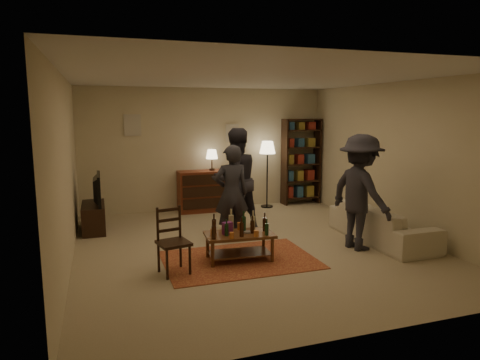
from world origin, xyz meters
name	(u,v)px	position (x,y,z in m)	size (l,w,h in m)	color
floor	(252,246)	(0.00, 0.00, 0.00)	(6.00, 6.00, 0.00)	#C6B793
room_shell	(177,129)	(-0.65, 2.98, 1.81)	(6.00, 6.00, 6.00)	beige
rug	(239,260)	(-0.40, -0.57, 0.01)	(2.20, 1.50, 0.01)	maroon
coffee_table	(239,236)	(-0.41, -0.57, 0.37)	(1.04, 0.62, 0.75)	brown
dining_chair	(172,238)	(-1.42, -0.74, 0.48)	(0.47, 0.47, 0.92)	black
tv_stand	(94,210)	(-2.44, 1.80, 0.38)	(0.40, 1.00, 1.06)	black
dresser	(202,190)	(-0.19, 2.71, 0.48)	(1.00, 0.50, 1.36)	brown
bookshelf	(301,161)	(2.25, 2.78, 1.03)	(0.90, 0.34, 2.02)	black
floor_lamp	(267,152)	(1.33, 2.65, 1.28)	(0.36, 0.36, 1.52)	black
sofa	(382,223)	(2.20, -0.40, 0.30)	(2.08, 0.81, 0.61)	beige
person_left	(231,193)	(-0.22, 0.41, 0.82)	(0.60, 0.39, 1.64)	#2A2B32
person_right	(235,180)	(0.04, 1.00, 0.94)	(0.92, 0.72, 1.89)	#2B2A32
person_by_sofa	(360,192)	(1.59, -0.63, 0.92)	(1.18, 0.68, 1.83)	#292830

